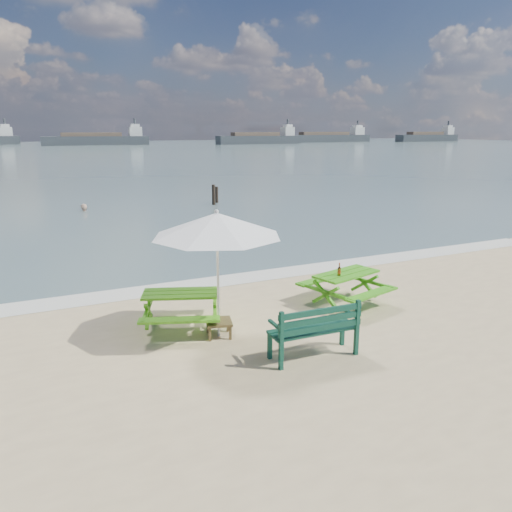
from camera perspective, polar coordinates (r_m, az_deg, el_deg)
name	(u,v)px	position (r m, az deg, el deg)	size (l,w,h in m)	color
sea	(44,152)	(91.80, -23.07, 10.85)	(300.00, 300.00, 0.00)	slate
foam_strip	(217,282)	(12.55, -4.51, -2.93)	(22.00, 0.90, 0.01)	silver
picnic_table_left	(182,310)	(9.75, -8.47, -6.14)	(1.93, 2.03, 0.70)	#51AC1A
picnic_table_right	(346,289)	(11.04, 10.22, -3.73)	(1.84, 1.96, 0.71)	#3B9716
park_bench	(313,340)	(8.50, 6.56, -9.56)	(1.53, 0.58, 0.93)	#0D392B
side_table	(219,328)	(9.30, -4.26, -8.22)	(0.57, 0.57, 0.30)	brown
patio_umbrella	(217,225)	(8.74, -4.49, 3.58)	(2.85, 2.85, 2.30)	silver
beer_bottle	(339,272)	(10.68, 9.48, -1.76)	(0.07, 0.07, 0.27)	#904414
swimmer	(85,221)	(24.85, -18.98, 3.76)	(0.65, 0.46, 1.68)	tan
mooring_pilings	(215,197)	(25.73, -4.72, 6.78)	(0.56, 0.76, 1.22)	black
cargo_ships	(230,139)	(139.28, -3.00, 13.22)	(151.44, 28.84, 4.40)	#343A3E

